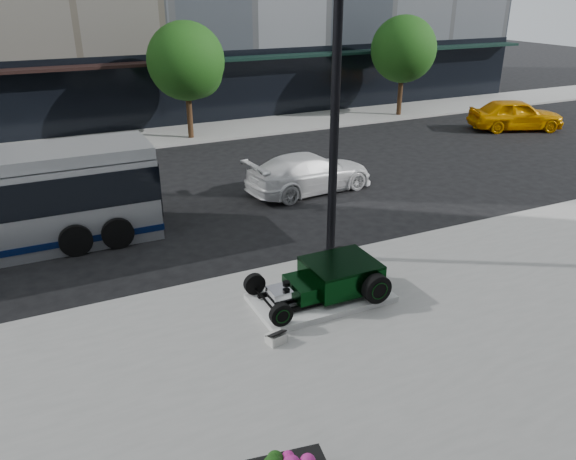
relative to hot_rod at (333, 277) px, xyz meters
name	(u,v)px	position (x,y,z in m)	size (l,w,h in m)	color
ground	(279,236)	(0.48, 4.28, -0.70)	(120.00, 120.00, 0.00)	black
sidewalk_far	(167,136)	(0.48, 18.28, -0.64)	(70.00, 4.00, 0.12)	gray
street_trees	(189,64)	(1.62, 17.35, 3.07)	(29.80, 3.80, 5.70)	black
display_plinth	(321,298)	(-0.33, 0.00, -0.50)	(3.40, 1.80, 0.15)	silver
hot_rod	(333,277)	(0.00, 0.00, 0.00)	(3.22, 2.00, 0.81)	black
info_plaque	(276,338)	(-2.08, -1.15, -0.45)	(0.45, 0.38, 0.31)	silver
lamppost	(334,131)	(1.06, 1.98, 3.11)	(0.44, 0.44, 7.97)	black
white_sedan	(310,173)	(3.33, 7.61, 0.04)	(2.07, 5.08, 1.48)	white
yellow_taxi	(516,114)	(18.18, 11.69, 0.15)	(1.99, 4.96, 1.69)	#E49400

